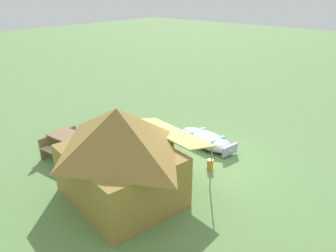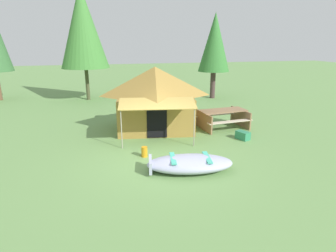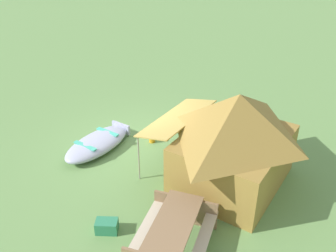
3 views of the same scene
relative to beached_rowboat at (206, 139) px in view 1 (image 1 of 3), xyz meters
The scene contains 6 objects.
ground_plane 1.26m from the beached_rowboat, 123.88° to the left, with size 80.00×80.00×0.00m, color #67904F.
beached_rowboat is the anchor object (origin of this frame).
canvas_cabin_tent 4.35m from the beached_rowboat, 91.78° to the left, with size 3.60×3.96×2.61m.
picnic_table 4.59m from the beached_rowboat, 53.98° to the left, with size 2.12×1.69×0.78m.
cooler_box 3.52m from the beached_rowboat, 36.84° to the left, with size 0.50×0.32×0.31m, color #2E8259.
fuel_can 1.72m from the beached_rowboat, 128.86° to the left, with size 0.20×0.20×0.33m, color orange.
Camera 1 is at (-5.36, 8.06, 5.35)m, focal length 35.24 mm.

